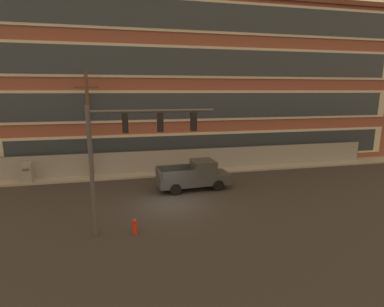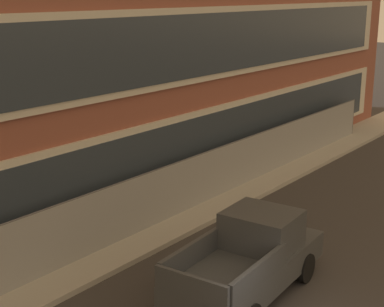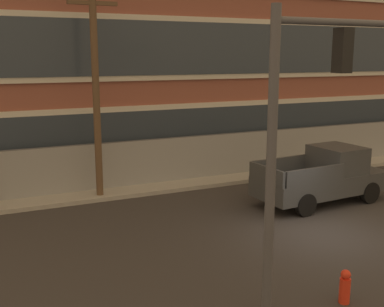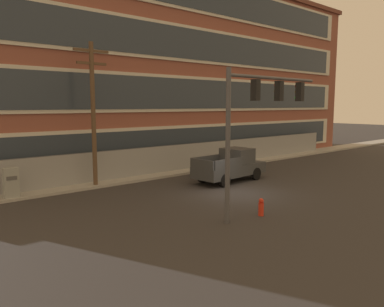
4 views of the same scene
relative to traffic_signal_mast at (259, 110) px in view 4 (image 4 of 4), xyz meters
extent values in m
plane|color=#333030|center=(2.30, 3.23, -4.64)|extent=(160.00, 160.00, 0.00)
cube|color=#9E9B93|center=(2.30, 10.38, -4.56)|extent=(80.00, 2.06, 0.16)
cube|color=brown|center=(7.63, 16.89, 2.68)|extent=(39.09, 10.96, 14.63)
cube|color=beige|center=(7.63, 11.35, -2.62)|extent=(35.96, 0.10, 2.63)
cube|color=#2D3844|center=(7.63, 11.29, -2.62)|extent=(34.40, 0.06, 2.19)
cube|color=beige|center=(7.63, 11.35, 1.03)|extent=(35.96, 0.10, 2.63)
cube|color=#2D3844|center=(7.63, 11.29, 1.03)|extent=(34.40, 0.06, 2.19)
cube|color=beige|center=(7.63, 11.35, 4.69)|extent=(35.96, 0.10, 2.63)
cube|color=#2D3844|center=(7.63, 11.29, 4.69)|extent=(34.40, 0.06, 2.19)
cube|color=gray|center=(5.00, 10.61, -3.64)|extent=(34.72, 0.04, 1.99)
cylinder|color=#4C4C51|center=(22.36, 10.61, -3.64)|extent=(0.06, 0.06, 1.99)
cylinder|color=#4C4C51|center=(5.00, 10.61, -2.65)|extent=(34.72, 0.05, 0.05)
cylinder|color=#4C4C51|center=(-1.89, 0.00, -1.47)|extent=(0.20, 0.20, 6.32)
cylinder|color=#4C4C51|center=(1.07, 0.00, 1.39)|extent=(5.90, 0.14, 0.14)
cube|color=black|center=(-0.25, 0.00, 0.84)|extent=(0.28, 0.32, 0.90)
cylinder|color=red|center=(-0.25, 0.18, 1.12)|extent=(0.04, 0.18, 0.18)
cylinder|color=#503E08|center=(-0.25, 0.18, 0.84)|extent=(0.04, 0.18, 0.18)
cylinder|color=#0A4011|center=(-0.25, 0.18, 0.56)|extent=(0.04, 0.18, 0.18)
cube|color=black|center=(1.39, 0.00, 0.84)|extent=(0.28, 0.32, 0.90)
cylinder|color=red|center=(1.39, 0.18, 1.12)|extent=(0.04, 0.18, 0.18)
cylinder|color=#503E08|center=(1.39, 0.18, 0.84)|extent=(0.04, 0.18, 0.18)
cylinder|color=#0A4011|center=(1.39, 0.18, 0.56)|extent=(0.04, 0.18, 0.18)
cube|color=black|center=(3.03, 0.00, 0.84)|extent=(0.28, 0.32, 0.90)
cylinder|color=#4B0807|center=(3.03, 0.18, 1.12)|extent=(0.04, 0.18, 0.18)
cylinder|color=#503E08|center=(3.03, 0.18, 0.84)|extent=(0.04, 0.18, 0.18)
cylinder|color=green|center=(3.03, 0.18, 0.56)|extent=(0.04, 0.18, 0.18)
cube|color=#383A3D|center=(4.41, 5.85, -3.89)|extent=(5.29, 2.29, 0.70)
cube|color=#383A3D|center=(5.13, 5.90, -3.05)|extent=(1.66, 1.90, 0.97)
cube|color=#283342|center=(5.92, 5.95, -3.05)|extent=(0.16, 1.61, 0.72)
cube|color=#383A3D|center=(3.18, 6.69, -3.26)|extent=(2.59, 0.28, 0.56)
cube|color=#383A3D|center=(3.30, 4.86, -3.26)|extent=(2.59, 0.28, 0.56)
cube|color=#383A3D|center=(1.86, 5.69, -3.26)|extent=(0.22, 1.88, 0.56)
cylinder|color=black|center=(5.90, 6.85, -4.24)|extent=(0.81, 0.31, 0.80)
cylinder|color=black|center=(6.01, 5.05, -4.24)|extent=(0.81, 0.31, 0.80)
cylinder|color=black|center=(2.80, 6.65, -4.24)|extent=(0.81, 0.31, 0.80)
cylinder|color=black|center=(2.91, 4.85, -4.24)|extent=(0.81, 0.31, 0.80)
cube|color=white|center=(6.96, 6.70, -3.78)|extent=(0.08, 0.24, 0.16)
cube|color=white|center=(7.05, 5.33, -3.78)|extent=(0.08, 0.24, 0.16)
cylinder|color=brown|center=(-2.92, 9.80, -0.44)|extent=(0.26, 0.26, 8.39)
cube|color=brown|center=(-2.92, 9.80, 3.26)|extent=(2.11, 0.14, 0.14)
cube|color=brown|center=(-2.92, 9.80, 2.56)|extent=(1.79, 0.14, 0.14)
cube|color=#939993|center=(-7.60, 9.66, -3.78)|extent=(0.72, 0.41, 1.71)
cube|color=#515151|center=(-7.60, 9.45, -3.44)|extent=(0.50, 0.02, 0.20)
cylinder|color=red|center=(-0.01, -0.27, -4.35)|extent=(0.24, 0.24, 0.58)
sphere|color=red|center=(-0.01, -0.27, -3.97)|extent=(0.22, 0.22, 0.22)
camera|label=1|loc=(-0.30, -14.28, 2.32)|focal=28.00mm
camera|label=2|loc=(-7.15, -1.27, 2.88)|focal=55.00mm
camera|label=3|loc=(-7.19, -7.71, 0.74)|focal=45.00mm
camera|label=4|loc=(-12.73, -10.43, 0.21)|focal=35.00mm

